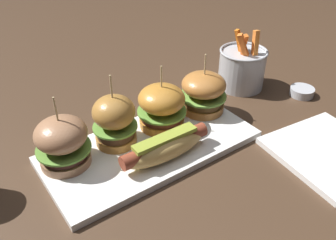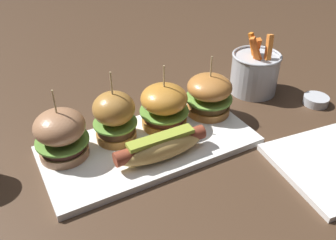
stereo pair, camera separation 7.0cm
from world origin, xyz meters
TOP-DOWN VIEW (x-y plane):
  - ground_plane at (0.00, 0.00)m, footprint 3.00×3.00m
  - platter_main at (0.00, 0.00)m, footprint 0.41×0.20m
  - hot_dog at (-0.00, -0.05)m, footprint 0.18×0.05m
  - slider_far_left at (-0.16, 0.04)m, footprint 0.10×0.10m
  - slider_center_left at (-0.05, 0.04)m, footprint 0.09×0.09m
  - slider_center_right at (0.05, 0.04)m, footprint 0.10×0.10m
  - slider_far_right at (0.16, 0.04)m, footprint 0.10×0.10m
  - fries_bucket at (0.33, 0.08)m, footprint 0.12×0.12m
  - sauce_ramekin at (0.42, -0.04)m, footprint 0.06×0.06m
  - side_plate at (0.27, -0.22)m, footprint 0.22×0.22m

SIDE VIEW (x-z plane):
  - ground_plane at x=0.00m, z-range 0.00..0.00m
  - side_plate at x=0.27m, z-range 0.00..0.01m
  - platter_main at x=0.00m, z-range 0.00..0.01m
  - sauce_ramekin at x=0.42m, z-range 0.00..0.02m
  - hot_dog at x=0.00m, z-range 0.01..0.06m
  - fries_bucket at x=0.33m, z-range -0.02..0.13m
  - slider_far_right at x=0.16m, z-range -0.01..0.13m
  - slider_center_right at x=0.05m, z-range -0.01..0.13m
  - slider_far_left at x=-0.16m, z-range -0.01..0.13m
  - slider_center_left at x=-0.05m, z-range -0.01..0.14m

